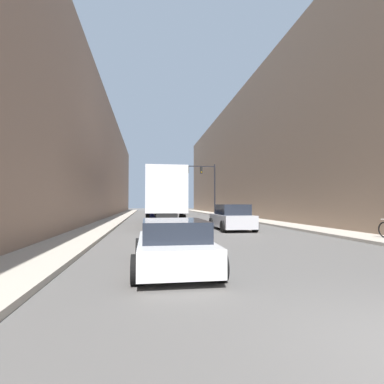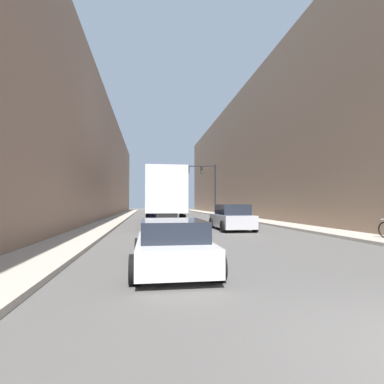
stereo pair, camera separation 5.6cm
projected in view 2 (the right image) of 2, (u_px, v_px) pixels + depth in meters
name	position (u px, v px, depth m)	size (l,w,h in m)	color
sidewalk_right	(240.00, 218.00, 33.64)	(2.19, 80.00, 0.15)	#B2A899
sidewalk_left	(117.00, 219.00, 31.65)	(2.19, 80.00, 0.15)	#B2A899
building_right	(274.00, 149.00, 34.54)	(6.00, 80.00, 15.87)	#846B56
building_left	(77.00, 156.00, 31.29)	(6.00, 80.00, 13.28)	#997A66
semi_truck	(162.00, 196.00, 24.54)	(2.59, 13.64, 4.05)	silver
sedan_car	(172.00, 245.00, 7.84)	(2.04, 4.23, 1.28)	silver
suv_car	(232.00, 218.00, 19.09)	(2.18, 4.43, 1.64)	#B7B7BC
traffic_signal_gantry	(201.00, 179.00, 40.19)	(7.51, 0.35, 6.97)	black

